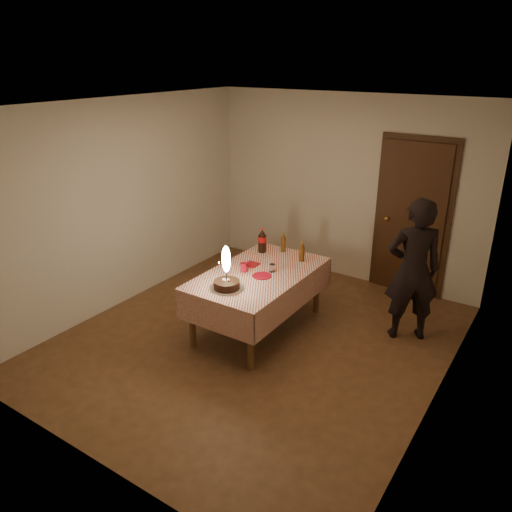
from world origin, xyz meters
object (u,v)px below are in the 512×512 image
at_px(birthday_cake, 227,279).
at_px(cola_bottle, 262,240).
at_px(clear_cup, 272,268).
at_px(dining_table, 258,280).
at_px(photographer, 413,270).
at_px(amber_bottle_left, 283,242).
at_px(amber_bottle_right, 302,252).
at_px(red_plate, 262,276).
at_px(red_cup, 244,267).

xyz_separation_m(birthday_cake, cola_bottle, (-0.26, 1.11, 0.04)).
xyz_separation_m(clear_cup, cola_bottle, (-0.43, 0.45, 0.11)).
xyz_separation_m(dining_table, photographer, (1.52, 0.80, 0.20)).
height_order(amber_bottle_left, amber_bottle_right, same).
bearing_deg(clear_cup, birthday_cake, -104.45).
bearing_deg(clear_cup, red_plate, -99.49).
bearing_deg(dining_table, amber_bottle_right, 66.65).
distance_m(red_plate, cola_bottle, 0.76).
height_order(red_cup, clear_cup, red_cup).
bearing_deg(cola_bottle, red_plate, -57.35).
height_order(red_plate, clear_cup, clear_cup).
bearing_deg(red_cup, birthday_cake, -76.88).
relative_size(birthday_cake, photographer, 0.29).
bearing_deg(red_plate, clear_cup, 80.51).
distance_m(clear_cup, cola_bottle, 0.64).
height_order(dining_table, red_cup, red_cup).
height_order(dining_table, red_plate, red_plate).
distance_m(red_cup, cola_bottle, 0.65).
distance_m(red_plate, red_cup, 0.25).
bearing_deg(photographer, red_plate, -148.84).
xyz_separation_m(red_cup, photographer, (1.68, 0.86, 0.05)).
relative_size(red_cup, cola_bottle, 0.31).
distance_m(cola_bottle, photographer, 1.85).
xyz_separation_m(cola_bottle, photographer, (1.84, 0.24, -0.05)).
xyz_separation_m(dining_table, amber_bottle_right, (0.25, 0.58, 0.22)).
bearing_deg(red_plate, dining_table, 144.65).
distance_m(birthday_cake, red_plate, 0.51).
bearing_deg(birthday_cake, red_plate, 73.79).
bearing_deg(amber_bottle_left, red_cup, -94.30).
height_order(dining_table, photographer, photographer).
bearing_deg(amber_bottle_left, amber_bottle_right, -23.31).
distance_m(red_cup, amber_bottle_left, 0.79).
relative_size(birthday_cake, clear_cup, 5.38).
relative_size(clear_cup, cola_bottle, 0.28).
height_order(birthday_cake, red_cup, birthday_cake).
xyz_separation_m(birthday_cake, red_plate, (0.14, 0.48, -0.11)).
bearing_deg(amber_bottle_left, photographer, 2.62).
relative_size(clear_cup, amber_bottle_right, 0.35).
bearing_deg(red_cup, cola_bottle, 103.64).
bearing_deg(birthday_cake, amber_bottle_right, 75.09).
xyz_separation_m(birthday_cake, photographer, (1.57, 1.34, -0.01)).
relative_size(red_plate, red_cup, 2.20).
bearing_deg(red_plate, photographer, 31.16).
xyz_separation_m(red_plate, photographer, (1.43, 0.87, 0.10)).
height_order(red_plate, red_cup, red_cup).
distance_m(amber_bottle_right, photographer, 1.29).
bearing_deg(red_cup, clear_cup, 31.60).
relative_size(amber_bottle_right, photographer, 0.15).
height_order(red_cup, photographer, photographer).
height_order(red_cup, cola_bottle, cola_bottle).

